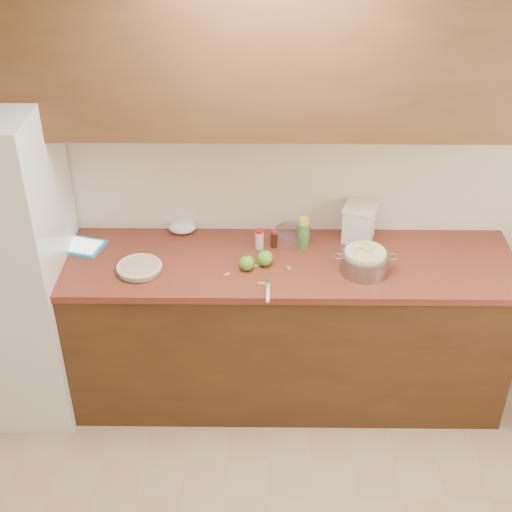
{
  "coord_description": "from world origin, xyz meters",
  "views": [
    {
      "loc": [
        -0.04,
        -1.69,
        3.02
      ],
      "look_at": [
        -0.07,
        1.43,
        0.98
      ],
      "focal_mm": 50.0,
      "sensor_mm": 36.0,
      "label": 1
    }
  ],
  "objects_px": {
    "flour_canister": "(359,223)",
    "colander": "(365,262)",
    "pie": "(139,268)",
    "tablet": "(82,246)"
  },
  "relations": [
    {
      "from": "flour_canister",
      "to": "colander",
      "type": "bearing_deg",
      "value": -90.38
    },
    {
      "from": "colander",
      "to": "pie",
      "type": "bearing_deg",
      "value": -179.4
    },
    {
      "from": "flour_canister",
      "to": "tablet",
      "type": "distance_m",
      "value": 1.53
    },
    {
      "from": "pie",
      "to": "colander",
      "type": "bearing_deg",
      "value": 0.6
    },
    {
      "from": "flour_canister",
      "to": "tablet",
      "type": "height_order",
      "value": "flour_canister"
    },
    {
      "from": "colander",
      "to": "flour_canister",
      "type": "distance_m",
      "value": 0.32
    },
    {
      "from": "colander",
      "to": "tablet",
      "type": "height_order",
      "value": "colander"
    },
    {
      "from": "colander",
      "to": "tablet",
      "type": "bearing_deg",
      "value": 172.06
    },
    {
      "from": "colander",
      "to": "flour_canister",
      "type": "height_order",
      "value": "flour_canister"
    },
    {
      "from": "colander",
      "to": "tablet",
      "type": "distance_m",
      "value": 1.53
    }
  ]
}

